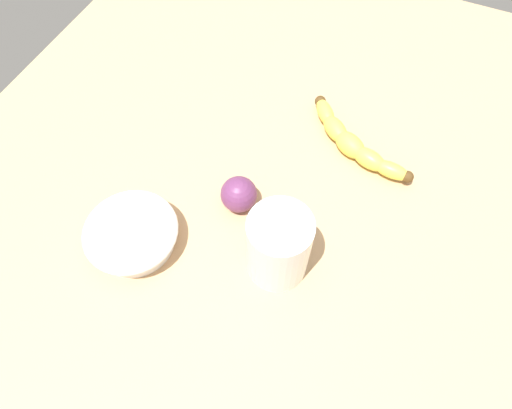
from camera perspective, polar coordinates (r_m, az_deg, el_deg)
name	(u,v)px	position (r cm, az deg, el deg)	size (l,w,h in cm)	color
wooden_tabletop	(301,188)	(78.37, 5.64, 2.09)	(120.00, 120.00, 3.00)	tan
banana	(353,143)	(81.18, 12.03, 7.55)	(21.05, 12.45, 3.69)	#DDD34A
smoothie_glass	(279,248)	(64.51, 2.83, -5.41)	(9.04, 9.04, 12.43)	silver
ceramic_bowl	(132,235)	(71.35, -15.17, -3.64)	(14.22, 14.22, 4.38)	white
plum_fruit	(239,194)	(72.13, -2.16, 1.29)	(5.83, 5.83, 5.83)	#6B3360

